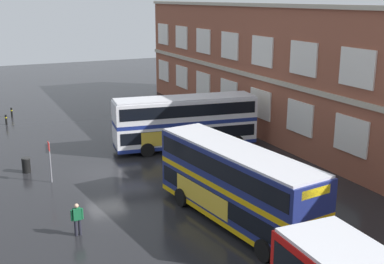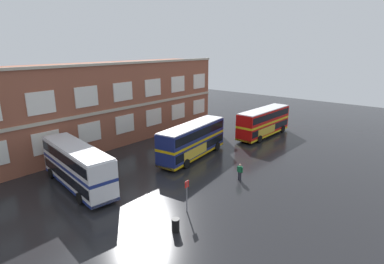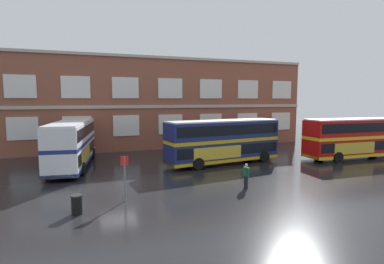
{
  "view_description": "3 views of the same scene",
  "coord_description": "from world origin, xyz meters",
  "px_view_note": "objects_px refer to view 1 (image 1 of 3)",
  "views": [
    {
      "loc": [
        30.61,
        -8.0,
        11.46
      ],
      "look_at": [
        5.11,
        4.05,
        3.72
      ],
      "focal_mm": 46.04,
      "sensor_mm": 36.0,
      "label": 1
    },
    {
      "loc": [
        -16.76,
        -18.03,
        12.96
      ],
      "look_at": [
        6.35,
        1.18,
        4.5
      ],
      "focal_mm": 28.67,
      "sensor_mm": 36.0,
      "label": 2
    },
    {
      "loc": [
        -2.16,
        -21.13,
        5.94
      ],
      "look_at": [
        7.04,
        4.26,
        3.07
      ],
      "focal_mm": 28.41,
      "sensor_mm": 36.0,
      "label": 3
    }
  ],
  "objects_px": {
    "bus_stand_flag": "(50,158)",
    "station_litter_bin": "(26,165)",
    "waiting_passenger": "(77,218)",
    "safety_bollard_east": "(12,112)",
    "double_decker_near": "(185,121)",
    "double_decker_middle": "(236,184)",
    "safety_bollard_west": "(6,120)"
  },
  "relations": [
    {
      "from": "safety_bollard_west",
      "to": "safety_bollard_east",
      "type": "relative_size",
      "value": 1.0
    },
    {
      "from": "station_litter_bin",
      "to": "double_decker_middle",
      "type": "bearing_deg",
      "value": 35.05
    },
    {
      "from": "double_decker_middle",
      "to": "station_litter_bin",
      "type": "xyz_separation_m",
      "value": [
        -12.69,
        -8.9,
        -1.63
      ]
    },
    {
      "from": "safety_bollard_east",
      "to": "safety_bollard_west",
      "type": "bearing_deg",
      "value": -15.05
    },
    {
      "from": "double_decker_near",
      "to": "bus_stand_flag",
      "type": "relative_size",
      "value": 4.17
    },
    {
      "from": "double_decker_middle",
      "to": "bus_stand_flag",
      "type": "bearing_deg",
      "value": -142.52
    },
    {
      "from": "double_decker_middle",
      "to": "safety_bollard_west",
      "type": "xyz_separation_m",
      "value": [
        -26.91,
        -8.88,
        -1.66
      ]
    },
    {
      "from": "double_decker_middle",
      "to": "station_litter_bin",
      "type": "bearing_deg",
      "value": -144.95
    },
    {
      "from": "waiting_passenger",
      "to": "station_litter_bin",
      "type": "xyz_separation_m",
      "value": [
        -10.64,
        -1.1,
        -0.41
      ]
    },
    {
      "from": "waiting_passenger",
      "to": "safety_bollard_west",
      "type": "relative_size",
      "value": 1.79
    },
    {
      "from": "double_decker_near",
      "to": "station_litter_bin",
      "type": "height_order",
      "value": "double_decker_near"
    },
    {
      "from": "safety_bollard_west",
      "to": "station_litter_bin",
      "type": "bearing_deg",
      "value": -0.08
    },
    {
      "from": "double_decker_middle",
      "to": "safety_bollard_west",
      "type": "bearing_deg",
      "value": -161.74
    },
    {
      "from": "double_decker_middle",
      "to": "safety_bollard_west",
      "type": "distance_m",
      "value": 28.39
    },
    {
      "from": "waiting_passenger",
      "to": "safety_bollard_east",
      "type": "height_order",
      "value": "waiting_passenger"
    },
    {
      "from": "bus_stand_flag",
      "to": "safety_bollard_west",
      "type": "bearing_deg",
      "value": -176.02
    },
    {
      "from": "bus_stand_flag",
      "to": "safety_bollard_west",
      "type": "distance_m",
      "value": 16.94
    },
    {
      "from": "double_decker_near",
      "to": "bus_stand_flag",
      "type": "bearing_deg",
      "value": -73.97
    },
    {
      "from": "double_decker_near",
      "to": "bus_stand_flag",
      "type": "xyz_separation_m",
      "value": [
        3.12,
        -10.85,
        -0.51
      ]
    },
    {
      "from": "waiting_passenger",
      "to": "safety_bollard_west",
      "type": "height_order",
      "value": "waiting_passenger"
    },
    {
      "from": "double_decker_near",
      "to": "bus_stand_flag",
      "type": "distance_m",
      "value": 11.3
    },
    {
      "from": "double_decker_near",
      "to": "double_decker_middle",
      "type": "relative_size",
      "value": 1.0
    },
    {
      "from": "waiting_passenger",
      "to": "safety_bollard_west",
      "type": "distance_m",
      "value": 24.89
    },
    {
      "from": "double_decker_near",
      "to": "safety_bollard_west",
      "type": "relative_size",
      "value": 11.85
    },
    {
      "from": "safety_bollard_west",
      "to": "bus_stand_flag",
      "type": "bearing_deg",
      "value": 3.98
    },
    {
      "from": "waiting_passenger",
      "to": "bus_stand_flag",
      "type": "bearing_deg",
      "value": 179.33
    },
    {
      "from": "station_litter_bin",
      "to": "safety_bollard_east",
      "type": "xyz_separation_m",
      "value": [
        -17.17,
        0.81,
        -0.03
      ]
    },
    {
      "from": "double_decker_near",
      "to": "station_litter_bin",
      "type": "xyz_separation_m",
      "value": [
        0.48,
        -12.04,
        -1.63
      ]
    },
    {
      "from": "waiting_passenger",
      "to": "safety_bollard_east",
      "type": "xyz_separation_m",
      "value": [
        -27.81,
        -0.29,
        -0.44
      ]
    },
    {
      "from": "safety_bollard_east",
      "to": "waiting_passenger",
      "type": "bearing_deg",
      "value": 0.6
    },
    {
      "from": "bus_stand_flag",
      "to": "station_litter_bin",
      "type": "bearing_deg",
      "value": -155.65
    },
    {
      "from": "waiting_passenger",
      "to": "safety_bollard_east",
      "type": "bearing_deg",
      "value": -179.4
    }
  ]
}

